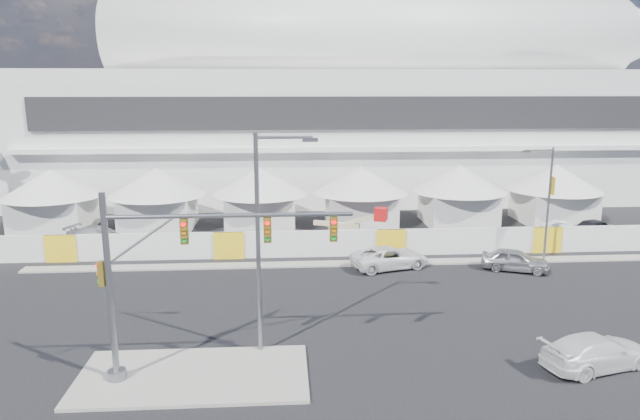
{
  "coord_description": "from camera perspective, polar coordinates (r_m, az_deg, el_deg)",
  "views": [
    {
      "loc": [
        -1.95,
        -26.13,
        12.55
      ],
      "look_at": [
        0.42,
        10.0,
        4.55
      ],
      "focal_mm": 32.0,
      "sensor_mm": 36.0,
      "label": 1
    }
  ],
  "objects": [
    {
      "name": "boom_lift",
      "position": [
        44.8,
        1.06,
        -2.56
      ],
      "size": [
        7.17,
        2.82,
        3.51
      ],
      "rotation": [
        0.0,
        0.0,
        -0.41
      ],
      "color": "red",
      "rests_on": "ground"
    },
    {
      "name": "lot_car_c",
      "position": [
        48.21,
        -21.17,
        -2.52
      ],
      "size": [
        3.94,
        5.86,
        1.58
      ],
      "primitive_type": "imported",
      "rotation": [
        0.0,
        0.0,
        1.22
      ],
      "color": "silver",
      "rests_on": "ground"
    },
    {
      "name": "traffic_mast",
      "position": [
        24.77,
        -15.73,
        -6.6
      ],
      "size": [
        10.51,
        0.79,
        8.17
      ],
      "color": "slate",
      "rests_on": "median_island"
    },
    {
      "name": "pickup_near",
      "position": [
        29.26,
        25.93,
        -12.61
      ],
      "size": [
        3.51,
        5.69,
        1.54
      ],
      "primitive_type": "imported",
      "rotation": [
        0.0,
        0.0,
        1.85
      ],
      "color": "silver",
      "rests_on": "ground"
    },
    {
      "name": "ground",
      "position": [
        29.05,
        0.48,
        -13.13
      ],
      "size": [
        160.0,
        160.0,
        0.0
      ],
      "primitive_type": "plane",
      "color": "black",
      "rests_on": "ground"
    },
    {
      "name": "streetlight_median",
      "position": [
        26.15,
        -5.65,
        -1.91
      ],
      "size": [
        2.86,
        0.29,
        10.34
      ],
      "color": "slate",
      "rests_on": "median_island"
    },
    {
      "name": "far_curb",
      "position": [
        46.15,
        24.91,
        -4.44
      ],
      "size": [
        80.0,
        1.2,
        0.12
      ],
      "primitive_type": "cube",
      "color": "gray",
      "rests_on": "ground"
    },
    {
      "name": "sedan_silver",
      "position": [
        41.48,
        18.93,
        -4.74
      ],
      "size": [
        3.32,
        4.83,
        1.53
      ],
      "primitive_type": "imported",
      "rotation": [
        0.0,
        0.0,
        1.2
      ],
      "color": "#A8A9AD",
      "rests_on": "ground"
    },
    {
      "name": "streetlight_curb",
      "position": [
        43.61,
        21.72,
        1.33
      ],
      "size": [
        2.45,
        0.55,
        8.26
      ],
      "color": "gray",
      "rests_on": "ground"
    },
    {
      "name": "stadium",
      "position": [
        68.53,
        5.28,
        9.82
      ],
      "size": [
        80.0,
        24.8,
        21.98
      ],
      "color": "silver",
      "rests_on": "ground"
    },
    {
      "name": "lot_car_a",
      "position": [
        52.55,
        23.3,
        -1.69
      ],
      "size": [
        2.23,
        4.01,
        1.25
      ],
      "primitive_type": "imported",
      "rotation": [
        0.0,
        0.0,
        1.32
      ],
      "color": "white",
      "rests_on": "ground"
    },
    {
      "name": "hoarding_fence",
      "position": [
        42.98,
        7.07,
        -3.23
      ],
      "size": [
        70.0,
        0.25,
        2.0
      ],
      "primitive_type": "cube",
      "color": "silver",
      "rests_on": "ground"
    },
    {
      "name": "tent_row",
      "position": [
        51.06,
        -0.93,
        1.85
      ],
      "size": [
        53.4,
        8.4,
        5.4
      ],
      "color": "silver",
      "rests_on": "ground"
    },
    {
      "name": "pickup_curb",
      "position": [
        40.12,
        6.98,
        -4.73
      ],
      "size": [
        3.89,
        5.91,
        1.51
      ],
      "primitive_type": "imported",
      "rotation": [
        0.0,
        0.0,
        1.85
      ],
      "color": "white",
      "rests_on": "ground"
    },
    {
      "name": "median_island",
      "position": [
        26.59,
        -12.54,
        -15.84
      ],
      "size": [
        10.0,
        5.0,
        0.15
      ],
      "primitive_type": "cube",
      "color": "gray",
      "rests_on": "ground"
    },
    {
      "name": "lot_car_b",
      "position": [
        53.35,
        25.9,
        -1.59
      ],
      "size": [
        3.09,
        4.74,
        1.5
      ],
      "primitive_type": "imported",
      "rotation": [
        0.0,
        0.0,
        1.9
      ],
      "color": "black",
      "rests_on": "ground"
    }
  ]
}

